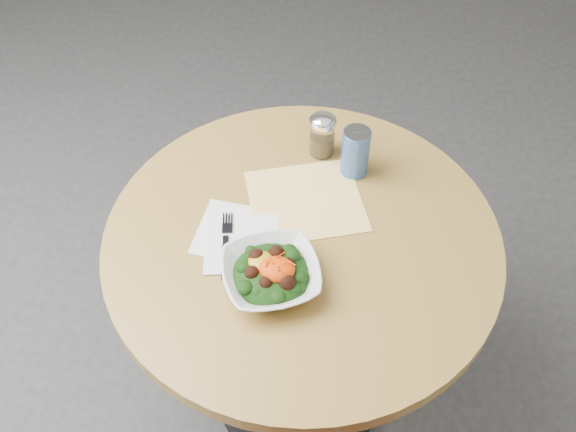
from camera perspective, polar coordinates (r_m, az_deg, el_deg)
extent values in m
plane|color=#2F2E31|center=(2.08, 0.91, -14.76)|extent=(6.00, 6.00, 0.00)
cylinder|color=black|center=(2.07, 0.92, -14.58)|extent=(0.52, 0.52, 0.03)
cylinder|color=black|center=(1.77, 1.05, -9.73)|extent=(0.10, 0.10, 0.71)
cylinder|color=#AC853E|center=(1.46, 1.26, -2.15)|extent=(0.90, 0.90, 0.04)
cube|color=#FFA80D|center=(1.51, 1.59, 1.36)|extent=(0.32, 0.31, 0.00)
cube|color=white|center=(1.45, -4.80, -1.41)|extent=(0.18, 0.18, 0.00)
cube|color=white|center=(1.43, -4.13, -2.45)|extent=(0.19, 0.19, 0.00)
imported|color=white|center=(1.35, -1.52, -5.22)|extent=(0.26, 0.26, 0.05)
ellipsoid|color=black|center=(1.35, -1.52, -5.26)|extent=(0.17, 0.17, 0.06)
ellipsoid|color=#C98D14|center=(1.34, -2.45, -4.00)|extent=(0.05, 0.05, 0.02)
ellipsoid|color=#E74F05|center=(1.32, -0.97, -4.74)|extent=(0.08, 0.06, 0.03)
cube|color=black|center=(1.41, -5.63, -3.66)|extent=(0.03, 0.12, 0.00)
cube|color=black|center=(1.46, -5.41, -0.68)|extent=(0.03, 0.07, 0.00)
cylinder|color=silver|center=(1.60, 3.05, 6.98)|extent=(0.06, 0.06, 0.09)
cylinder|color=#997747|center=(1.61, 3.02, 6.44)|extent=(0.05, 0.05, 0.05)
cylinder|color=white|center=(1.56, 3.13, 8.38)|extent=(0.07, 0.07, 0.01)
ellipsoid|color=white|center=(1.56, 3.14, 8.54)|extent=(0.06, 0.06, 0.03)
cylinder|color=navy|center=(1.55, 6.00, 5.66)|extent=(0.07, 0.07, 0.13)
cylinder|color=#B0B0B7|center=(1.50, 6.20, 7.42)|extent=(0.06, 0.06, 0.00)
cube|color=#B0B0B7|center=(1.51, 6.13, 7.70)|extent=(0.02, 0.02, 0.00)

